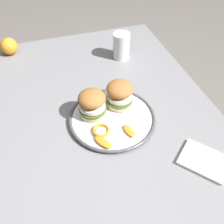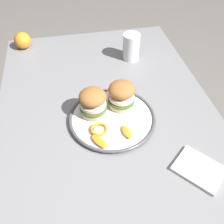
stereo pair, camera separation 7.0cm
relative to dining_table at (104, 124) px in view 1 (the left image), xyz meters
name	(u,v)px [view 1 (the left image)]	position (x,y,z in m)	size (l,w,h in m)	color
ground_plane	(106,191)	(0.00, 0.00, -0.60)	(8.00, 8.00, 0.00)	slate
dining_table	(104,124)	(0.00, 0.00, 0.00)	(1.16, 0.83, 0.71)	gray
dinner_plate	(112,118)	(-0.08, -0.01, 0.11)	(0.32, 0.32, 0.02)	white
sandwich_half_left	(92,103)	(-0.04, 0.05, 0.17)	(0.11, 0.11, 0.10)	beige
sandwich_half_right	(120,94)	(-0.02, -0.06, 0.17)	(0.11, 0.11, 0.10)	beige
orange_peel_curled	(101,130)	(-0.14, 0.05, 0.13)	(0.06, 0.06, 0.01)	orange
orange_peel_strip_long	(129,131)	(-0.16, -0.04, 0.13)	(0.07, 0.04, 0.01)	orange
orange_peel_strip_short	(103,142)	(-0.19, 0.05, 0.13)	(0.07, 0.06, 0.01)	orange
drinking_glass	(121,48)	(0.30, -0.17, 0.16)	(0.08, 0.08, 0.12)	white
whole_orange	(9,46)	(0.49, 0.33, 0.14)	(0.08, 0.08, 0.08)	orange
folded_napkin	(204,161)	(-0.34, -0.23, 0.11)	(0.14, 0.11, 0.01)	white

